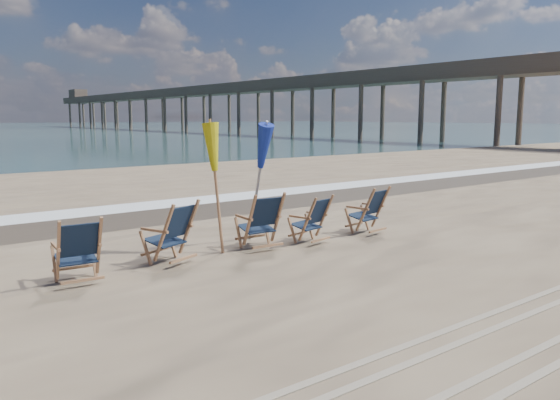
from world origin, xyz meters
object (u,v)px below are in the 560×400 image
(beach_chair_0, at_px, (99,249))
(beach_chair_4, at_px, (381,209))
(beach_chair_1, at_px, (189,229))
(umbrella_blue, at_px, (257,147))
(umbrella_yellow, at_px, (216,154))
(beach_chair_2, at_px, (278,220))
(fishing_pier, at_px, (201,103))
(beach_chair_3, at_px, (325,218))

(beach_chair_0, height_order, beach_chair_4, beach_chair_0)
(beach_chair_1, xyz_separation_m, umbrella_blue, (1.68, 0.38, 1.33))
(beach_chair_4, relative_size, umbrella_yellow, 0.44)
(beach_chair_2, xyz_separation_m, umbrella_blue, (-0.05, 0.60, 1.33))
(umbrella_yellow, height_order, fishing_pier, fishing_pier)
(beach_chair_3, height_order, fishing_pier, fishing_pier)
(beach_chair_4, bearing_deg, beach_chair_2, -13.10)
(beach_chair_2, bearing_deg, umbrella_blue, -80.67)
(beach_chair_1, relative_size, beach_chair_3, 1.13)
(beach_chair_1, xyz_separation_m, beach_chair_2, (1.73, -0.22, 0.00))
(beach_chair_2, bearing_deg, beach_chair_4, -179.26)
(umbrella_yellow, relative_size, umbrella_blue, 0.96)
(beach_chair_1, height_order, beach_chair_2, beach_chair_2)
(umbrella_blue, bearing_deg, beach_chair_4, -16.20)
(beach_chair_2, distance_m, beach_chair_3, 1.07)
(umbrella_blue, relative_size, fishing_pier, 0.02)
(beach_chair_1, bearing_deg, umbrella_blue, 172.01)
(beach_chair_2, bearing_deg, fishing_pier, -113.51)
(beach_chair_0, distance_m, fishing_pier, 83.13)
(beach_chair_2, height_order, fishing_pier, fishing_pier)
(beach_chair_0, relative_size, umbrella_yellow, 0.44)
(umbrella_yellow, height_order, umbrella_blue, umbrella_blue)
(umbrella_blue, bearing_deg, beach_chair_2, -85.08)
(umbrella_yellow, bearing_deg, umbrella_blue, 10.67)
(fishing_pier, bearing_deg, beach_chair_2, -117.92)
(umbrella_blue, bearing_deg, beach_chair_1, -167.10)
(beach_chair_1, relative_size, beach_chair_2, 0.99)
(beach_chair_2, bearing_deg, beach_chair_1, -2.83)
(beach_chair_2, height_order, beach_chair_3, beach_chair_2)
(beach_chair_0, height_order, umbrella_blue, umbrella_blue)
(beach_chair_1, distance_m, umbrella_yellow, 1.43)
(beach_chair_1, bearing_deg, beach_chair_0, -9.67)
(umbrella_yellow, bearing_deg, beach_chair_4, -9.04)
(fishing_pier, bearing_deg, beach_chair_3, -117.22)
(beach_chair_2, xyz_separation_m, beach_chair_3, (1.06, -0.10, -0.06))
(umbrella_blue, bearing_deg, beach_chair_0, -167.93)
(beach_chair_0, bearing_deg, beach_chair_3, -175.17)
(beach_chair_0, bearing_deg, umbrella_blue, -163.16)
(umbrella_yellow, bearing_deg, beach_chair_0, -167.34)
(umbrella_blue, distance_m, fishing_pier, 80.84)
(beach_chair_2, xyz_separation_m, beach_chair_4, (2.60, -0.17, -0.04))
(fishing_pier, bearing_deg, beach_chair_4, -116.23)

